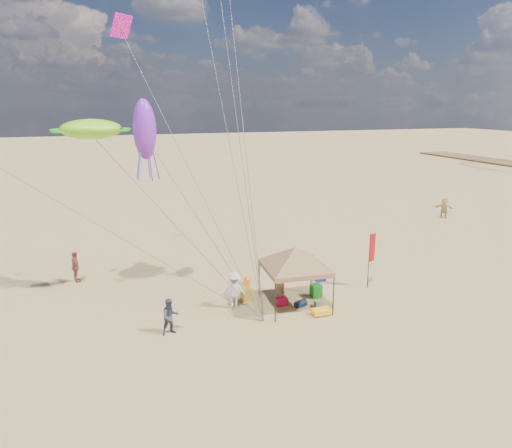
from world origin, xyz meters
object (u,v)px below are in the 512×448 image
object	(u,v)px
person_near_b	(170,317)
person_near_c	(234,290)
feather_flag	(371,251)
chair_green	(316,291)
beach_cart	(321,311)
person_far_c	(444,208)
person_near_a	(280,281)
cooler_blue	(320,278)
canopy_tent	(295,249)
chair_yellow	(247,294)
person_far_a	(76,267)
cooler_red	(281,301)

from	to	relation	value
person_near_b	person_near_c	world-z (taller)	person_near_c
feather_flag	chair_green	bearing A→B (deg)	-175.73
feather_flag	chair_green	xyz separation A→B (m)	(-3.36, -0.25, -1.71)
beach_cart	person_near_b	distance (m)	7.07
feather_flag	person_far_c	distance (m)	18.91
person_near_a	person_far_c	bearing A→B (deg)	-166.04
cooler_blue	person_far_c	distance (m)	19.68
chair_green	person_near_a	bearing A→B (deg)	162.57
canopy_tent	feather_flag	size ratio (longest dim) A/B	1.86
chair_yellow	canopy_tent	bearing A→B (deg)	-33.97
canopy_tent	beach_cart	distance (m)	3.18
chair_yellow	person_far_a	xyz separation A→B (m)	(-8.24, 5.61, 0.55)
cooler_red	cooler_blue	distance (m)	4.03
cooler_blue	person_near_c	bearing A→B (deg)	-162.16
beach_cart	chair_yellow	bearing A→B (deg)	135.96
canopy_tent	cooler_red	size ratio (longest dim) A/B	10.65
feather_flag	chair_green	size ratio (longest dim) A/B	4.41
canopy_tent	chair_yellow	size ratio (longest dim) A/B	8.22
cooler_red	chair_green	xyz separation A→B (m)	(2.06, 0.32, 0.16)
cooler_red	beach_cart	xyz separation A→B (m)	(1.35, -1.69, 0.01)
cooler_blue	chair_green	bearing A→B (deg)	-122.66
person_far_a	canopy_tent	bearing A→B (deg)	-138.22
cooler_blue	chair_green	world-z (taller)	chair_green
person_far_c	person_near_c	bearing A→B (deg)	-105.28
cooler_red	beach_cart	bearing A→B (deg)	-51.43
cooler_blue	person_far_a	xyz separation A→B (m)	(-13.05, 4.37, 0.71)
canopy_tent	beach_cart	bearing A→B (deg)	-59.82
beach_cart	person_near_c	size ratio (longest dim) A/B	0.49
cooler_blue	person_near_a	distance (m)	3.45
feather_flag	chair_green	distance (m)	3.78
beach_cart	person_far_c	xyz separation A→B (m)	(18.99, 13.83, 0.71)
cooler_blue	person_near_c	distance (m)	5.95
person_far_a	person_far_c	world-z (taller)	person_far_c
chair_yellow	person_far_c	distance (m)	24.49
cooler_blue	beach_cart	distance (m)	4.45
canopy_tent	person_near_a	size ratio (longest dim) A/B	3.07
cooler_blue	person_far_c	world-z (taller)	person_far_c
canopy_tent	person_near_c	size ratio (longest dim) A/B	3.13
cooler_blue	chair_green	distance (m)	2.34
chair_green	person_far_a	size ratio (longest dim) A/B	0.39
canopy_tent	person_near_c	xyz separation A→B (m)	(-2.85, 0.81, -2.04)
chair_green	chair_yellow	world-z (taller)	same
cooler_red	chair_yellow	distance (m)	1.83
feather_flag	person_near_b	bearing A→B (deg)	-171.01
cooler_red	canopy_tent	bearing A→B (deg)	-30.44
person_near_c	person_far_a	distance (m)	9.66
chair_green	person_far_c	world-z (taller)	person_far_c
feather_flag	person_near_c	size ratio (longest dim) A/B	1.68
chair_green	chair_yellow	distance (m)	3.62
person_near_b	cooler_blue	bearing A→B (deg)	8.11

